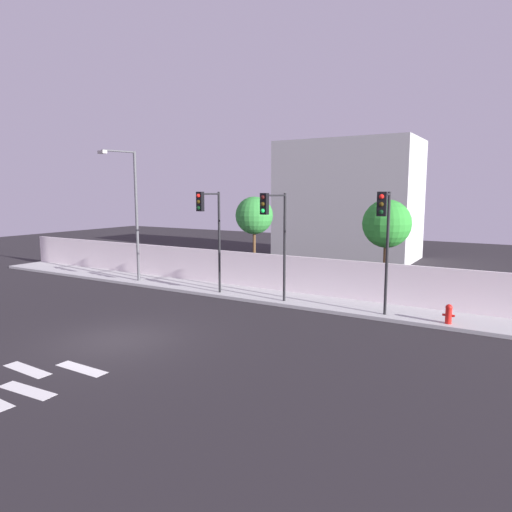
# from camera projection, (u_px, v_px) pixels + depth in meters

# --- Properties ---
(ground_plane) EXTENTS (80.00, 80.00, 0.00)m
(ground_plane) POSITION_uv_depth(u_px,v_px,m) (118.00, 340.00, 15.92)
(ground_plane) COLOR black
(sidewalk) EXTENTS (36.00, 2.40, 0.15)m
(sidewalk) POSITION_uv_depth(u_px,v_px,m) (244.00, 293.00, 22.89)
(sidewalk) COLOR #ADADAD
(sidewalk) RESTS_ON ground
(perimeter_wall) EXTENTS (36.00, 0.18, 1.80)m
(perimeter_wall) POSITION_uv_depth(u_px,v_px,m) (257.00, 270.00, 23.86)
(perimeter_wall) COLOR silver
(perimeter_wall) RESTS_ON sidewalk
(crosswalk_marking) EXTENTS (3.13, 3.85, 0.01)m
(crosswalk_marking) POSITION_uv_depth(u_px,v_px,m) (19.00, 388.00, 12.03)
(crosswalk_marking) COLOR silver
(crosswalk_marking) RESTS_ON ground
(traffic_light_left) EXTENTS (0.35, 1.63, 4.95)m
(traffic_light_left) POSITION_uv_depth(u_px,v_px,m) (384.00, 227.00, 17.55)
(traffic_light_left) COLOR black
(traffic_light_left) RESTS_ON sidewalk
(traffic_light_center) EXTENTS (0.47, 1.72, 4.89)m
(traffic_light_center) POSITION_uv_depth(u_px,v_px,m) (274.00, 224.00, 19.93)
(traffic_light_center) COLOR black
(traffic_light_center) RESTS_ON sidewalk
(traffic_light_right) EXTENTS (0.40, 1.54, 4.95)m
(traffic_light_right) POSITION_uv_depth(u_px,v_px,m) (209.00, 220.00, 21.81)
(traffic_light_right) COLOR black
(traffic_light_right) RESTS_ON sidewalk
(street_lamp_curbside) EXTENTS (0.88, 2.06, 7.13)m
(street_lamp_curbside) POSITION_uv_depth(u_px,v_px,m) (132.00, 205.00, 25.13)
(street_lamp_curbside) COLOR #4C4C51
(street_lamp_curbside) RESTS_ON sidewalk
(fire_hydrant) EXTENTS (0.44, 0.26, 0.75)m
(fire_hydrant) POSITION_uv_depth(u_px,v_px,m) (449.00, 313.00, 17.33)
(fire_hydrant) COLOR red
(fire_hydrant) RESTS_ON sidewalk
(roadside_tree_leftmost) EXTENTS (2.06, 2.06, 4.85)m
(roadside_tree_leftmost) POSITION_uv_depth(u_px,v_px,m) (254.00, 216.00, 25.17)
(roadside_tree_leftmost) COLOR brown
(roadside_tree_leftmost) RESTS_ON ground
(roadside_tree_midleft) EXTENTS (2.27, 2.27, 4.75)m
(roadside_tree_midleft) POSITION_uv_depth(u_px,v_px,m) (387.00, 224.00, 21.53)
(roadside_tree_midleft) COLOR brown
(roadside_tree_midleft) RESTS_ON ground
(low_building_distant) EXTENTS (10.25, 6.00, 8.92)m
(low_building_distant) POSITION_uv_depth(u_px,v_px,m) (348.00, 200.00, 35.38)
(low_building_distant) COLOR #AFAFAF
(low_building_distant) RESTS_ON ground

